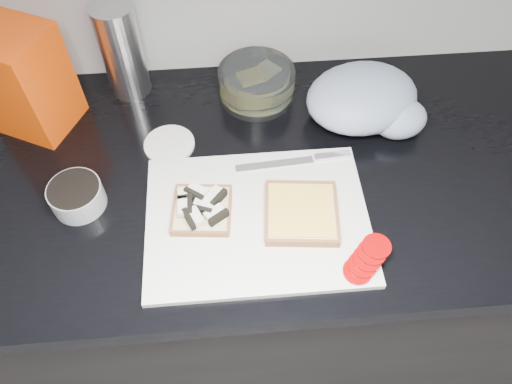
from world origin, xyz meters
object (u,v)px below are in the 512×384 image
cutting_board (257,220)px  steel_canister (122,50)px  glass_bowl (256,84)px  bread_bag (25,80)px

cutting_board → steel_canister: size_ratio=1.93×
glass_bowl → steel_canister: bearing=170.6°
glass_bowl → steel_canister: steel_canister is taller
cutting_board → glass_bowl: size_ratio=2.46×
glass_bowl → steel_canister: 0.29m
bread_bag → steel_canister: (0.18, 0.08, -0.01)m
cutting_board → glass_bowl: glass_bowl is taller
cutting_board → steel_canister: 0.46m
bread_bag → glass_bowl: bearing=30.7°
cutting_board → bread_bag: 0.53m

